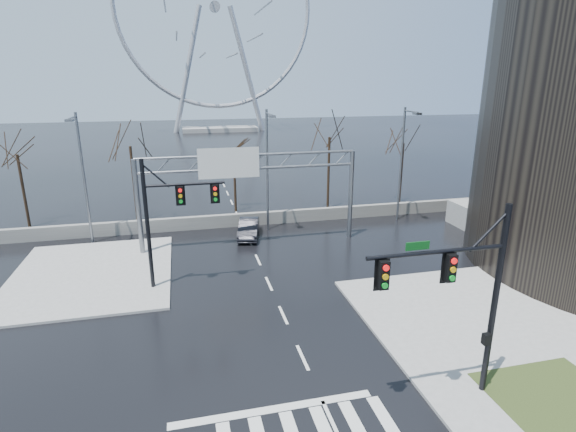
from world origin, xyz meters
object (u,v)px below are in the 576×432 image
object	(u,v)px
signal_mast_near	(466,288)
car	(249,228)
signal_mast_far	(166,212)
ferris_wheel	(215,16)
sign_gantry	(245,180)

from	to	relation	value
signal_mast_near	car	world-z (taller)	signal_mast_near
signal_mast_far	signal_mast_near	bearing A→B (deg)	-49.74
signal_mast_near	ferris_wheel	world-z (taller)	ferris_wheel
signal_mast_near	sign_gantry	bearing A→B (deg)	106.19
signal_mast_near	sign_gantry	distance (m)	19.79
signal_mast_far	sign_gantry	size ratio (longest dim) A/B	0.49
ferris_wheel	car	distance (m)	82.18
signal_mast_near	car	xyz separation A→B (m)	(-5.02, 21.04, -4.15)
signal_mast_near	signal_mast_far	xyz separation A→B (m)	(-11.01, 13.00, -0.04)
car	signal_mast_far	bearing A→B (deg)	-114.10
sign_gantry	signal_mast_far	bearing A→B (deg)	-132.47
signal_mast_far	sign_gantry	world-z (taller)	signal_mast_far
sign_gantry	ferris_wheel	xyz separation A→B (m)	(5.38, 80.04, 20.95)
signal_mast_far	car	size ratio (longest dim) A/B	1.82
signal_mast_near	ferris_wheel	distance (m)	101.29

